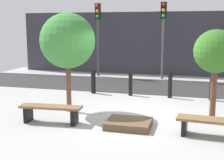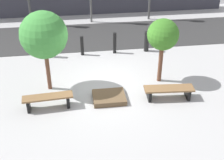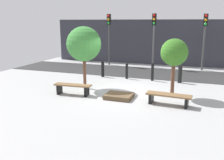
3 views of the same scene
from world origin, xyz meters
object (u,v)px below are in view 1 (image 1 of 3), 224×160
Objects in this scene: bench_left at (51,111)px; bollard_right at (213,87)px; bench_right at (215,124)px; traffic_light_mid_west at (163,26)px; bollard_far_left at (93,82)px; tree_behind_left_bench at (68,41)px; bollard_center at (170,85)px; traffic_light_west at (98,26)px; tree_behind_right_bench at (216,52)px; bollard_left at (130,84)px; planter_bed at (129,124)px.

bollard_right is (4.28, 3.87, 0.13)m from bench_left.
bench_right is 8.49m from traffic_light_mid_west.
traffic_light_mid_west is at bearing 71.05° from bench_left.
bench_left is 1.89× the size of bollard_far_left.
bollard_right is at bearing -61.56° from traffic_light_mid_west.
bench_right is 0.59× the size of tree_behind_left_bench.
bollard_center is 0.26× the size of traffic_light_west.
bollard_left is at bearing 136.88° from tree_behind_right_bench.
traffic_light_mid_west is (3.29, 0.00, 0.00)m from traffic_light_west.
tree_behind_right_bench is at bearing -92.33° from bollard_right.
bollard_far_left is at bearing 87.40° from bench_left.
traffic_light_west is (-5.48, 4.05, 2.08)m from bollard_right.
bench_left is 3.87m from bollard_far_left.
traffic_light_west is at bearing 113.09° from planter_bed.
bench_right is at bearing -70.69° from bollard_center.
traffic_light_mid_west is (0.00, 7.72, 2.46)m from planter_bed.
bench_right is 4.72m from tree_behind_left_bench.
bollard_far_left is 5.07m from traffic_light_mid_west.
tree_behind_right_bench is (4.17, 0.00, -0.24)m from tree_behind_left_bench.
bench_left is 0.46× the size of traffic_light_mid_west.
tree_behind_right_bench is at bearing -72.68° from traffic_light_mid_west.
tree_behind_right_bench is at bearing -51.21° from traffic_light_west.
tree_behind_left_bench reaches higher than bench_right.
tree_behind_right_bench is 0.67× the size of traffic_light_mid_west.
bollard_center is (1.46, 0.00, 0.04)m from bollard_left.
tree_behind_left_bench reaches higher than bollard_left.
bollard_right reaches higher than bench_right.
traffic_light_west is (-1.20, 7.92, 2.22)m from bench_left.
bollard_center reaches higher than bench_right.
bollard_left is at bearing 0.00° from bollard_far_left.
bollard_right is at bearing -36.45° from traffic_light_west.
bollard_right is at bearing 0.00° from bollard_far_left.
traffic_light_mid_west is at bearing 118.44° from bollard_right.
bollard_center is 0.26× the size of traffic_light_mid_west.
traffic_light_west reaches higher than bollard_center.
planter_bed is 1.20× the size of bollard_right.
tree_behind_right_bench is 0.67× the size of traffic_light_west.
bench_right is 2.01× the size of bollard_left.
bollard_center is (0.73, 3.67, 0.39)m from planter_bed.
tree_behind_left_bench is at bearing -117.19° from bollard_left.
bollard_far_left is at bearing 180.00° from bollard_right.
traffic_light_west reaches higher than tree_behind_right_bench.
planter_bed is 3.76m from bollard_left.
bollard_far_left is at bearing 120.88° from planter_bed.
traffic_light_west reaches higher than tree_behind_left_bench.
bench_right is at bearing -16.41° from tree_behind_left_bench.
traffic_light_mid_west is at bearing 90.00° from planter_bed.
bollard_left reaches higher than bench_right.
bollard_left reaches higher than planter_bed.
tree_behind_left_bench is 6.81m from traffic_light_west.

